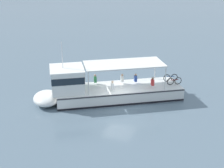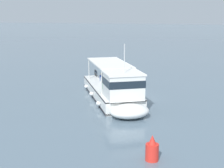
# 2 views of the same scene
# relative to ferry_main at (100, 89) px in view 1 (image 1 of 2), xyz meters

# --- Properties ---
(ground_plane) EXTENTS (400.00, 400.00, 0.00)m
(ground_plane) POSITION_rel_ferry_main_xyz_m (-0.60, -1.92, -1.02)
(ground_plane) COLOR slate
(ferry_main) EXTENTS (9.19, 12.49, 5.32)m
(ferry_main) POSITION_rel_ferry_main_xyz_m (0.00, 0.00, 0.00)
(ferry_main) COLOR white
(ferry_main) RESTS_ON ground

